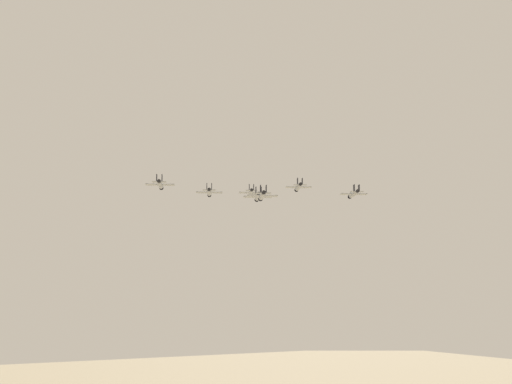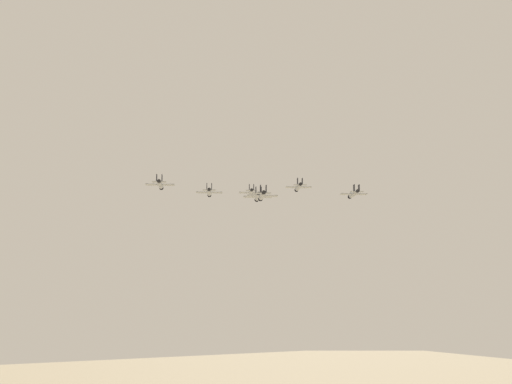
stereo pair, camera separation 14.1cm
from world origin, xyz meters
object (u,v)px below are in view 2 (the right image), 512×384
at_px(jet_left_wingman, 209,192).
at_px(jet_left_outer, 160,185).
at_px(jet_right_wingman, 298,187).
at_px(jet_lead, 251,193).
at_px(jet_trailing, 262,196).
at_px(jet_right_outer, 353,194).
at_px(jet_slot_rear, 258,197).

xyz_separation_m(jet_left_wingman, jet_left_outer, (-22.72, -10.03, -0.51)).
xyz_separation_m(jet_left_wingman, jet_right_wingman, (28.97, -14.01, 2.26)).
distance_m(jet_lead, jet_left_outer, 49.80).
height_order(jet_left_outer, jet_trailing, jet_left_outer).
relative_size(jet_left_wingman, jet_left_outer, 0.98).
bearing_deg(jet_right_outer, jet_slot_rear, 90.34).
xyz_separation_m(jet_right_wingman, jet_trailing, (-30.96, -27.07, -9.02)).
bearing_deg(jet_right_outer, jet_left_wingman, 68.93).
bearing_deg(jet_trailing, jet_slot_rear, 0.15).
bearing_deg(jet_left_wingman, jet_right_outer, -111.26).
bearing_deg(jet_left_outer, jet_right_wingman, -69.45).
xyz_separation_m(jet_left_wingman, jet_slot_rear, (6.24, -24.04, -4.26)).
distance_m(jet_left_outer, jet_right_outer, 64.40).
bearing_deg(jet_left_outer, jet_right_outer, -90.86).
distance_m(jet_left_wingman, jet_right_outer, 51.93).
bearing_deg(jet_trailing, jet_left_outer, 59.68).
distance_m(jet_left_wingman, jet_left_outer, 24.84).
height_order(jet_lead, jet_slot_rear, jet_lead).
xyz_separation_m(jet_left_wingman, jet_trailing, (-2.00, -41.08, -6.76)).
height_order(jet_right_wingman, jet_left_outer, jet_right_wingman).
distance_m(jet_right_wingman, jet_right_outer, 25.39).
xyz_separation_m(jet_left_wingman, jet_right_outer, (35.21, -38.05, -2.99)).
relative_size(jet_left_wingman, jet_trailing, 1.00).
bearing_deg(jet_right_wingman, jet_lead, 41.46).
bearing_deg(jet_left_outer, jet_lead, -41.23).
xyz_separation_m(jet_slot_rear, jet_trailing, (-8.24, -17.04, -2.50)).
height_order(jet_left_outer, jet_right_outer, jet_left_outer).
xyz_separation_m(jet_left_outer, jet_slot_rear, (28.97, -14.01, -3.75)).
relative_size(jet_left_wingman, jet_right_wingman, 1.01).
relative_size(jet_left_wingman, jet_slot_rear, 0.99).
bearing_deg(jet_trailing, jet_lead, 0.15).
bearing_deg(jet_lead, jet_left_outer, 140.60).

